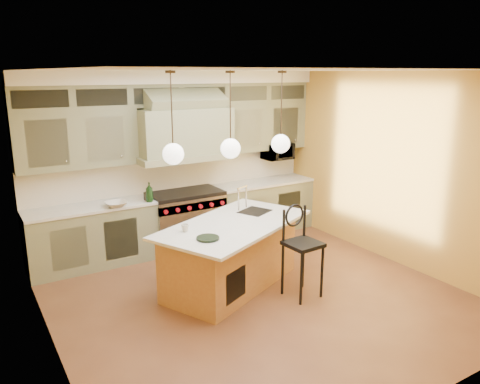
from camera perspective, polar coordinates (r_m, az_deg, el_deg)
floor at (r=6.35m, az=1.94°, el=-12.53°), size 5.00×5.00×0.00m
ceiling at (r=5.66m, az=2.20°, el=14.64°), size 5.00×5.00×0.00m
wall_back at (r=8.00m, az=-7.89°, el=3.99°), size 5.00×0.00×5.00m
wall_front at (r=4.09m, az=21.89°, el=-7.06°), size 5.00×0.00×5.00m
wall_left at (r=4.97m, az=-22.81°, el=-3.44°), size 0.00×5.00×5.00m
wall_right at (r=7.48m, az=18.26°, el=2.69°), size 0.00×5.00×5.00m
back_cabinetry at (r=7.76m, az=-7.09°, el=3.55°), size 5.00×0.77×2.90m
range at (r=7.91m, az=-6.61°, el=-3.29°), size 1.20×0.74×0.96m
kitchen_island at (r=6.45m, az=-1.06°, el=-7.47°), size 2.50×1.99×1.35m
counter_stool at (r=6.16m, az=7.48°, el=-6.43°), size 0.45×0.45×1.22m
microwave at (r=8.74m, az=4.61°, el=4.96°), size 0.54×0.37×0.30m
oil_bottle_a at (r=7.29m, az=-11.00°, el=-0.02°), size 0.13×0.13×0.31m
oil_bottle_b at (r=7.41m, az=-11.27°, el=-0.28°), size 0.09×0.09×0.19m
fruit_bowl at (r=7.17m, az=-14.89°, el=-1.45°), size 0.34×0.34×0.08m
cup at (r=5.96m, az=-6.73°, el=-4.37°), size 0.11×0.11×0.09m
pendant_left at (r=5.70m, az=-8.15°, el=4.90°), size 0.26×0.26×1.11m
pendant_center at (r=6.05m, az=-1.16°, el=5.60°), size 0.26×0.26×1.11m
pendant_right at (r=6.49m, az=4.98°, el=6.14°), size 0.26×0.26×1.11m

